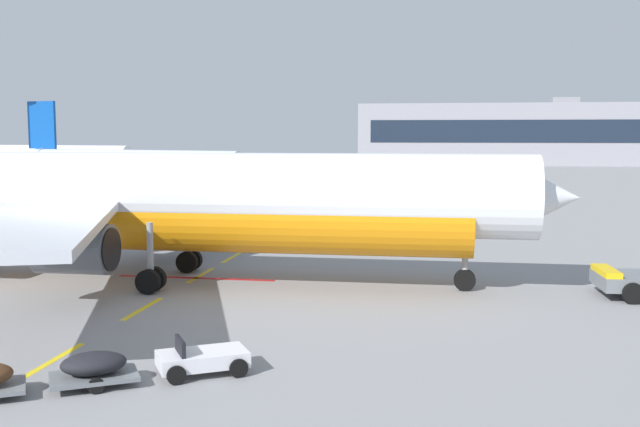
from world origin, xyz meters
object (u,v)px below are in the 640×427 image
object	(u,v)px
airliner_mid_left	(50,158)
fuel_service_truck	(99,202)
airliner_foreground	(198,200)
baggage_train	(38,374)
airliner_far_center	(127,168)

from	to	relation	value
airliner_mid_left	fuel_service_truck	size ratio (longest dim) A/B	4.14
airliner_foreground	fuel_service_truck	bearing A→B (deg)	125.64
airliner_foreground	baggage_train	bearing A→B (deg)	-87.76
airliner_foreground	airliner_far_center	world-z (taller)	airliner_foreground
airliner_mid_left	airliner_far_center	distance (m)	39.42
airliner_foreground	airliner_far_center	distance (m)	45.73
airliner_far_center	baggage_train	distance (m)	60.27
fuel_service_truck	baggage_train	distance (m)	40.85
airliner_mid_left	baggage_train	distance (m)	98.40
airliner_foreground	baggage_train	size ratio (longest dim) A/B	3.23
airliner_foreground	airliner_mid_left	distance (m)	84.67
fuel_service_truck	airliner_far_center	bearing A→B (deg)	107.23
airliner_mid_left	baggage_train	size ratio (longest dim) A/B	2.78
airliner_mid_left	baggage_train	xyz separation A→B (m)	(47.46, -86.15, -2.85)
airliner_foreground	fuel_service_truck	size ratio (longest dim) A/B	4.82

